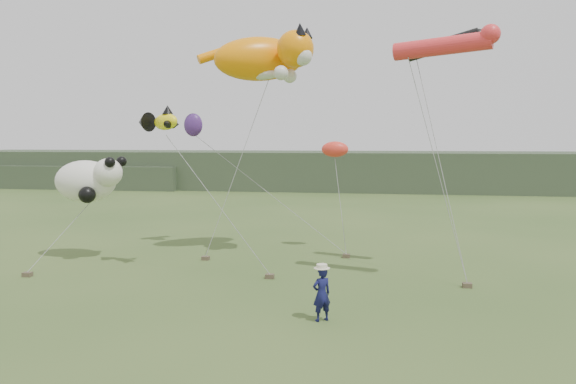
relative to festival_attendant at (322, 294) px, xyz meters
name	(u,v)px	position (x,y,z in m)	size (l,w,h in m)	color
ground	(266,312)	(-1.81, 0.54, -0.81)	(120.00, 120.00, 0.00)	#385123
headland	(319,171)	(-4.92, 45.23, 1.11)	(90.00, 13.00, 4.00)	#2D3D28
festival_attendant	(322,294)	(0.00, 0.00, 0.00)	(0.59, 0.39, 1.63)	#121445
sandbag_anchors	(261,269)	(-3.08, 5.90, -0.73)	(17.16, 5.81, 0.17)	brown
cat_kite	(267,58)	(-3.47, 9.15, 8.25)	(5.79, 4.09, 2.48)	orange
fish_kite	(158,121)	(-7.22, 5.43, 5.29)	(2.19, 1.44, 1.05)	yellow
tube_kites	(450,44)	(4.13, 5.57, 8.07)	(3.64, 3.87, 1.35)	black
panda_kite	(89,180)	(-11.20, 7.07, 2.74)	(3.31, 2.14, 2.06)	white
misc_kites	(267,138)	(-3.83, 10.78, 4.65)	(8.11, 1.00, 2.14)	#F5382A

